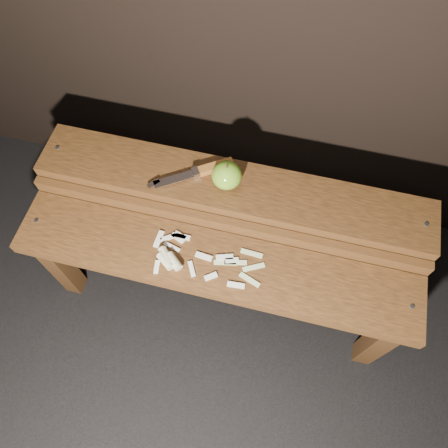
% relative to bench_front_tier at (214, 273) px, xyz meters
% --- Properties ---
extents(ground, '(60.00, 60.00, 0.00)m').
position_rel_bench_front_tier_xyz_m(ground, '(0.00, 0.06, -0.35)').
color(ground, black).
extents(bench_front_tier, '(1.20, 0.20, 0.42)m').
position_rel_bench_front_tier_xyz_m(bench_front_tier, '(0.00, 0.00, 0.00)').
color(bench_front_tier, '#361F0D').
rests_on(bench_front_tier, ground).
extents(bench_rear_tier, '(1.20, 0.21, 0.50)m').
position_rel_bench_front_tier_xyz_m(bench_rear_tier, '(0.00, 0.23, 0.06)').
color(bench_rear_tier, '#361F0D').
rests_on(bench_rear_tier, ground).
extents(apple, '(0.09, 0.09, 0.09)m').
position_rel_bench_front_tier_xyz_m(apple, '(-0.02, 0.23, 0.19)').
color(apple, olive).
rests_on(apple, bench_rear_tier).
extents(knife, '(0.23, 0.16, 0.02)m').
position_rel_bench_front_tier_xyz_m(knife, '(-0.09, 0.25, 0.16)').
color(knife, brown).
rests_on(knife, bench_rear_tier).
extents(apple_scraps, '(0.33, 0.15, 0.03)m').
position_rel_bench_front_tier_xyz_m(apple_scraps, '(-0.09, -0.01, 0.08)').
color(apple_scraps, beige).
rests_on(apple_scraps, bench_front_tier).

